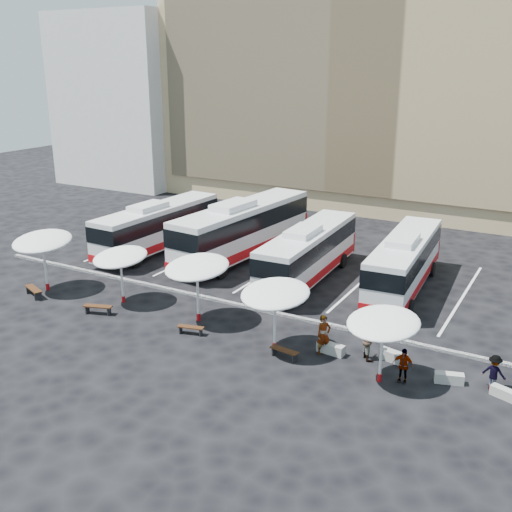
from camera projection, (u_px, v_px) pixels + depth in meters
The scene contains 26 objects.
ground at pixel (215, 305), 33.79m from camera, with size 120.00×120.00×0.00m, color black.
sandstone_building at pixel (397, 66), 56.28m from camera, with size 42.00×18.25×29.60m.
apartment_block at pixel (140, 99), 67.23m from camera, with size 14.00×14.00×18.00m, color silver.
curb_divider at pixel (219, 300), 34.19m from camera, with size 34.00×0.25×0.15m, color black.
bay_lines at pixel (279, 265), 40.42m from camera, with size 24.15×12.00×0.01m.
bus_0 at pixel (158, 225), 42.93m from camera, with size 3.00×11.54×3.64m.
bus_1 at pixel (243, 228), 41.32m from camera, with size 3.87×13.25×4.15m.
bus_2 at pixel (308, 252), 37.08m from camera, with size 3.00×11.41×3.59m.
bus_3 at pixel (404, 261), 35.47m from camera, with size 3.17×11.32×3.55m.
sunshade_0 at pixel (42, 241), 35.05m from camera, with size 4.18×4.21×3.58m.
sunshade_1 at pixel (120, 257), 33.32m from camera, with size 3.48×3.51×3.18m.
sunshade_2 at pixel (197, 267), 30.82m from camera, with size 3.89×3.93×3.51m.
sunshade_3 at pixel (275, 294), 27.61m from camera, with size 3.71×3.75×3.38m.
sunshade_4 at pixel (383, 323), 24.89m from camera, with size 3.80×3.83×3.20m.
wood_bench_0 at pixel (34, 290), 34.85m from camera, with size 1.72×1.03×0.51m.
wood_bench_1 at pixel (98, 308), 32.45m from camera, with size 1.63×0.90×0.48m.
wood_bench_2 at pixel (191, 328), 30.07m from camera, with size 1.40×0.68×0.41m.
wood_bench_3 at pixel (284, 352), 27.63m from camera, with size 1.46×0.55×0.44m.
conc_bench_0 at pixel (331, 349), 28.10m from camera, with size 1.32×0.44×0.50m, color gray.
conc_bench_1 at pixel (393, 356), 27.37m from camera, with size 1.30×0.43×0.49m, color gray.
conc_bench_2 at pixel (449, 378), 25.53m from camera, with size 1.21×0.40×0.45m, color gray.
conc_bench_3 at pixel (505, 393), 24.38m from camera, with size 1.12×0.37×0.42m, color gray.
passenger_0 at pixel (324, 335), 27.86m from camera, with size 0.70×0.46×1.93m, color black.
passenger_1 at pixel (370, 341), 27.41m from camera, with size 0.89×0.69×1.83m, color black.
passenger_2 at pixel (403, 365), 25.44m from camera, with size 0.92×0.38×1.57m, color black.
passenger_3 at pixel (494, 372), 24.90m from camera, with size 1.00×0.57×1.54m, color black.
Camera 1 is at (17.35, -26.11, 13.13)m, focal length 42.00 mm.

